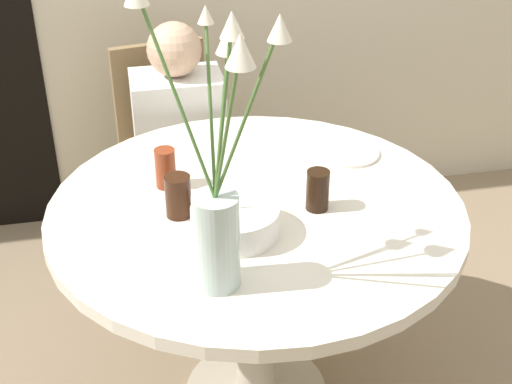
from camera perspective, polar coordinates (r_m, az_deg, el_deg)
name	(u,v)px	position (r m, az deg, el deg)	size (l,w,h in m)	color
dining_table	(256,245)	(2.14, 0.00, -4.27)	(1.21, 1.21, 0.78)	silver
chair_left_flank	(170,144)	(2.96, -6.92, 3.82)	(0.47, 0.47, 0.93)	tan
birthday_cake	(235,221)	(1.91, -1.68, -2.31)	(0.24, 0.24, 0.13)	white
flower_vase	(217,194)	(1.61, -3.12, -0.19)	(0.31, 0.32, 0.72)	#B2C6C1
side_plate	(348,153)	(2.34, 7.37, 3.14)	(0.20, 0.20, 0.01)	silver
drink_glass_0	(166,168)	(2.13, -7.25, 1.91)	(0.06, 0.06, 0.12)	maroon
drink_glass_1	(318,190)	(2.02, 4.95, 0.15)	(0.07, 0.07, 0.12)	black
drink_glass_2	(178,196)	(1.99, -6.24, -0.33)	(0.07, 0.07, 0.12)	#33190C
person_woman	(181,165)	(2.83, -6.00, 2.16)	(0.34, 0.24, 1.09)	#383333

